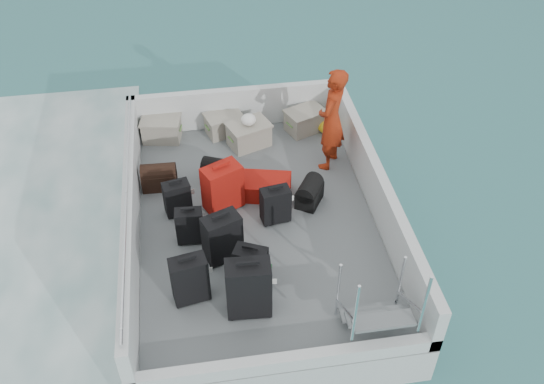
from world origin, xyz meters
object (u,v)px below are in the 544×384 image
at_px(suitcase_6, 251,266).
at_px(suitcase_7, 275,206).
at_px(suitcase_3, 249,289).
at_px(suitcase_5, 223,188).
at_px(suitcase_2, 177,199).
at_px(crate_2, 249,135).
at_px(suitcase_1, 190,226).
at_px(suitcase_8, 266,187).
at_px(suitcase_0, 190,280).
at_px(suitcase_4, 222,238).
at_px(passenger, 332,120).
at_px(crate_0, 162,130).
at_px(crate_3, 305,121).
at_px(crate_1, 224,125).

relative_size(suitcase_6, suitcase_7, 1.00).
bearing_deg(suitcase_3, suitcase_5, 97.05).
relative_size(suitcase_2, crate_2, 0.86).
xyz_separation_m(suitcase_1, suitcase_8, (1.17, 0.80, -0.13)).
relative_size(suitcase_1, suitcase_5, 0.74).
relative_size(suitcase_0, suitcase_7, 1.21).
bearing_deg(suitcase_4, suitcase_3, -97.82).
bearing_deg(passenger, suitcase_4, -14.12).
relative_size(suitcase_3, suitcase_7, 1.43).
height_order(suitcase_3, suitcase_7, suitcase_3).
relative_size(suitcase_1, suitcase_3, 0.67).
bearing_deg(suitcase_0, suitcase_7, 33.76).
xyz_separation_m(suitcase_0, suitcase_7, (1.26, 1.23, -0.06)).
bearing_deg(suitcase_8, passenger, -48.15).
distance_m(suitcase_6, suitcase_7, 1.17).
bearing_deg(suitcase_0, suitcase_5, 60.44).
height_order(suitcase_1, suitcase_3, suitcase_3).
relative_size(suitcase_3, crate_2, 1.29).
bearing_deg(suitcase_3, passenger, 62.27).
height_order(suitcase_2, suitcase_7, suitcase_7).
xyz_separation_m(suitcase_1, suitcase_4, (0.41, -0.37, 0.08)).
height_order(suitcase_0, suitcase_1, suitcase_0).
height_order(suitcase_2, crate_0, suitcase_2).
distance_m(suitcase_7, suitcase_8, 0.60).
height_order(suitcase_0, suitcase_6, suitcase_0).
xyz_separation_m(suitcase_2, crate_0, (-0.19, 1.87, -0.09)).
height_order(suitcase_3, crate_2, suitcase_3).
bearing_deg(suitcase_6, suitcase_7, 90.12).
height_order(suitcase_5, suitcase_7, suitcase_5).
relative_size(suitcase_3, suitcase_4, 1.14).
height_order(suitcase_0, crate_2, suitcase_0).
bearing_deg(passenger, crate_3, -136.28).
distance_m(suitcase_6, suitcase_8, 1.71).
xyz_separation_m(suitcase_3, crate_2, (0.43, 3.38, -0.22)).
bearing_deg(crate_2, suitcase_5, -111.03).
relative_size(suitcase_4, crate_1, 1.27).
relative_size(suitcase_7, crate_1, 1.01).
height_order(suitcase_6, suitcase_7, same).
height_order(suitcase_5, crate_2, suitcase_5).
height_order(suitcase_1, suitcase_2, suitcase_1).
xyz_separation_m(suitcase_3, suitcase_8, (0.53, 2.11, -0.26)).
xyz_separation_m(crate_3, passenger, (0.19, -0.96, 0.66)).
xyz_separation_m(suitcase_0, crate_3, (2.11, 3.35, -0.16)).
bearing_deg(suitcase_5, suitcase_7, -54.41).
height_order(suitcase_2, passenger, passenger).
height_order(suitcase_6, suitcase_8, suitcase_6).
bearing_deg(suitcase_1, crate_1, 77.85).
bearing_deg(suitcase_4, crate_1, 62.97).
bearing_deg(crate_3, crate_2, -164.51).
xyz_separation_m(suitcase_0, crate_2, (1.12, 3.08, -0.15)).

